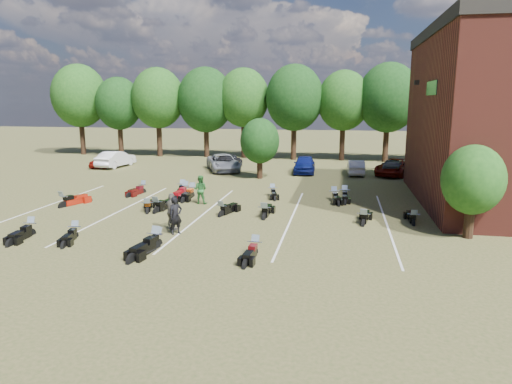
% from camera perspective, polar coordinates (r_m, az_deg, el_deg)
% --- Properties ---
extents(ground, '(160.00, 160.00, 0.00)m').
position_cam_1_polar(ground, '(22.36, -1.53, -5.02)').
color(ground, brown).
rests_on(ground, ground).
extents(car_0, '(1.61, 3.92, 1.33)m').
position_cam_1_polar(car_0, '(46.39, -18.39, 3.79)').
color(car_0, maroon).
rests_on(car_0, ground).
extents(car_1, '(2.13, 4.87, 1.56)m').
position_cam_1_polar(car_1, '(46.09, -17.13, 3.96)').
color(car_1, silver).
rests_on(car_1, ground).
extents(car_2, '(4.52, 6.01, 1.52)m').
position_cam_1_polar(car_2, '(41.70, -4.11, 3.68)').
color(car_2, '#93959B').
rests_on(car_2, ground).
extents(car_3, '(2.16, 4.96, 1.42)m').
position_cam_1_polar(car_3, '(42.73, -3.46, 3.81)').
color(car_3, black).
rests_on(car_3, ground).
extents(car_4, '(1.98, 4.55, 1.53)m').
position_cam_1_polar(car_4, '(40.66, 6.07, 3.46)').
color(car_4, navy).
rests_on(car_4, ground).
extents(car_5, '(1.47, 3.91, 1.28)m').
position_cam_1_polar(car_5, '(40.40, 12.36, 3.03)').
color(car_5, '#AFAEAA').
rests_on(car_5, ground).
extents(car_6, '(4.19, 5.65, 1.43)m').
position_cam_1_polar(car_6, '(40.91, 16.99, 3.00)').
color(car_6, '#630E05').
rests_on(car_6, ground).
extents(car_7, '(2.51, 4.76, 1.31)m').
position_cam_1_polar(car_7, '(41.08, 16.65, 2.97)').
color(car_7, '#39383D').
rests_on(car_7, ground).
extents(person_black, '(0.77, 0.78, 1.81)m').
position_cam_1_polar(person_black, '(22.13, -10.01, -2.93)').
color(person_black, black).
rests_on(person_black, ground).
extents(person_green, '(0.88, 0.69, 1.78)m').
position_cam_1_polar(person_green, '(28.47, -6.98, 0.31)').
color(person_green, '#256429').
rests_on(person_green, ground).
extents(person_grey, '(1.19, 0.82, 1.87)m').
position_cam_1_polar(person_grey, '(22.85, -10.46, -2.43)').
color(person_grey, '#615C53').
rests_on(person_grey, ground).
extents(motorcycle_0, '(0.92, 2.28, 1.24)m').
position_cam_1_polar(motorcycle_0, '(24.29, -26.29, -4.89)').
color(motorcycle_0, black).
rests_on(motorcycle_0, ground).
extents(motorcycle_2, '(1.07, 2.09, 1.11)m').
position_cam_1_polar(motorcycle_2, '(23.04, -21.65, -5.34)').
color(motorcycle_2, black).
rests_on(motorcycle_2, ground).
extents(motorcycle_3, '(0.98, 2.11, 1.13)m').
position_cam_1_polar(motorcycle_3, '(20.81, -12.17, -6.54)').
color(motorcycle_3, black).
rests_on(motorcycle_3, ground).
extents(motorcycle_4, '(1.12, 2.54, 1.37)m').
position_cam_1_polar(motorcycle_4, '(20.36, -12.49, -6.95)').
color(motorcycle_4, black).
rests_on(motorcycle_4, ground).
extents(motorcycle_5, '(0.80, 2.11, 1.16)m').
position_cam_1_polar(motorcycle_5, '(19.15, -0.15, -7.85)').
color(motorcycle_5, black).
rests_on(motorcycle_5, ground).
extents(motorcycle_7, '(1.56, 2.61, 1.38)m').
position_cam_1_polar(motorcycle_7, '(29.80, -22.91, -1.77)').
color(motorcycle_7, '#97190B').
rests_on(motorcycle_7, ground).
extents(motorcycle_8, '(1.36, 2.33, 1.24)m').
position_cam_1_polar(motorcycle_8, '(26.79, -13.39, -2.57)').
color(motorcycle_8, black).
rests_on(motorcycle_8, ground).
extents(motorcycle_9, '(1.22, 2.51, 1.34)m').
position_cam_1_polar(motorcycle_9, '(26.75, -12.28, -2.54)').
color(motorcycle_9, black).
rests_on(motorcycle_9, ground).
extents(motorcycle_10, '(1.32, 2.31, 1.23)m').
position_cam_1_polar(motorcycle_10, '(25.43, -4.31, -3.03)').
color(motorcycle_10, black).
rests_on(motorcycle_10, ground).
extents(motorcycle_11, '(0.78, 2.34, 1.30)m').
position_cam_1_polar(motorcycle_11, '(24.78, 1.04, -3.38)').
color(motorcycle_11, black).
rests_on(motorcycle_11, ground).
extents(motorcycle_12, '(1.03, 2.31, 1.25)m').
position_cam_1_polar(motorcycle_12, '(24.15, 13.25, -4.08)').
color(motorcycle_12, black).
rests_on(motorcycle_12, ground).
extents(motorcycle_13, '(0.68, 2.06, 1.14)m').
position_cam_1_polar(motorcycle_13, '(25.00, 19.02, -3.88)').
color(motorcycle_13, black).
rests_on(motorcycle_13, ground).
extents(motorcycle_14, '(1.08, 2.26, 1.21)m').
position_cam_1_polar(motorcycle_14, '(32.66, -13.95, -0.11)').
color(motorcycle_14, '#3F0909').
rests_on(motorcycle_14, ground).
extents(motorcycle_15, '(0.86, 2.50, 1.38)m').
position_cam_1_polar(motorcycle_15, '(31.12, -8.85, -0.47)').
color(motorcycle_15, maroon).
rests_on(motorcycle_15, ground).
extents(motorcycle_16, '(1.20, 2.42, 1.29)m').
position_cam_1_polar(motorcycle_16, '(32.11, -9.14, -0.11)').
color(motorcycle_16, black).
rests_on(motorcycle_16, ground).
extents(motorcycle_17, '(0.76, 2.38, 1.33)m').
position_cam_1_polar(motorcycle_17, '(30.68, -8.00, -0.61)').
color(motorcycle_17, black).
rests_on(motorcycle_17, ground).
extents(motorcycle_18, '(1.11, 2.12, 1.13)m').
position_cam_1_polar(motorcycle_18, '(30.75, 2.08, -0.48)').
color(motorcycle_18, black).
rests_on(motorcycle_18, ground).
extents(motorcycle_19, '(0.77, 2.24, 1.24)m').
position_cam_1_polar(motorcycle_19, '(30.29, 10.98, -0.87)').
color(motorcycle_19, black).
rests_on(motorcycle_19, ground).
extents(motorcycle_20, '(1.08, 2.28, 1.22)m').
position_cam_1_polar(motorcycle_20, '(29.82, 9.72, -1.01)').
color(motorcycle_20, black).
rests_on(motorcycle_20, ground).
extents(tree_line, '(56.00, 6.00, 9.79)m').
position_cam_1_polar(tree_line, '(50.28, 4.41, 11.33)').
color(tree_line, black).
rests_on(tree_line, ground).
extents(young_tree_near_building, '(2.80, 2.80, 4.16)m').
position_cam_1_polar(young_tree_near_building, '(23.03, 25.49, 1.38)').
color(young_tree_near_building, black).
rests_on(young_tree_near_building, ground).
extents(young_tree_midfield, '(3.20, 3.20, 4.70)m').
position_cam_1_polar(young_tree_midfield, '(37.19, 0.48, 6.40)').
color(young_tree_midfield, black).
rests_on(young_tree_midfield, ground).
extents(parking_lines, '(20.10, 14.00, 0.01)m').
position_cam_1_polar(parking_lines, '(25.91, -6.63, -2.79)').
color(parking_lines, silver).
rests_on(parking_lines, ground).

